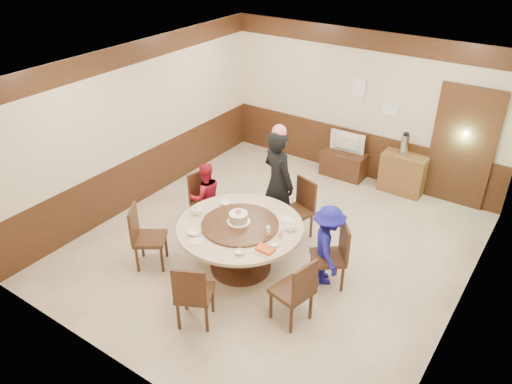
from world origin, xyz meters
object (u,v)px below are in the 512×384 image
Objects in this scene: person_red at (205,196)px; person_blue at (328,245)px; person_standing at (278,182)px; birthday_cake at (238,217)px; banquet_table at (240,238)px; tv_stand at (344,164)px; television at (346,143)px; thermos at (405,145)px; side_cabinet at (403,173)px; shrimp_platter at (265,250)px.

person_red is 0.96× the size of person_blue.
birthday_cake is at bearing 112.43° from person_standing.
person_red reaches higher than banquet_table.
television is at bearing 0.00° from tv_stand.
person_standing reaches higher than tv_stand.
banquet_table is at bearing 74.26° from person_blue.
television is (-0.03, 3.51, 0.17)m from banquet_table.
birthday_cake is 0.39× the size of tv_stand.
person_blue is (1.26, -0.71, -0.28)m from person_standing.
tv_stand is 1.31m from thermos.
thermos is at bearing 176.59° from person_red.
banquet_table is 1.21m from person_standing.
banquet_table is 4.72× the size of thermos.
side_cabinet is (1.17, 0.03, 0.12)m from tv_stand.
side_cabinet is at bearing 72.16° from banquet_table.
television is 0.87× the size of side_cabinet.
person_standing is 2.20× the size of side_cabinet.
person_blue is at bearing 21.13° from banquet_table.
person_red reaches higher than thermos.
television is (0.07, 2.35, -0.18)m from person_standing.
tv_stand is at bearing -178.53° from side_cabinet.
banquet_table is 2.11× the size of tv_stand.
birthday_cake reaches higher than shrimp_platter.
person_red is (-1.01, -0.59, -0.30)m from person_standing.
person_standing is at bearing 23.76° from person_blue.
thermos is at bearing 83.44° from shrimp_platter.
person_blue is at bearing 55.84° from shrimp_platter.
person_red is 3.73m from side_cabinet.
person_blue reaches higher than person_red.
person_blue is 3.30m from tv_stand.
person_red is 3.13m from television.
television is (-1.19, 3.06, 0.09)m from person_blue.
person_blue is at bearing -89.55° from side_cabinet.
person_standing is 1.47m from person_blue.
shrimp_platter is 3.89m from thermos.
banquet_table is at bearing -107.04° from thermos.
television is at bearing -72.19° from person_standing.
person_blue reaches higher than side_cabinet.
birthday_cake is 0.41× the size of side_cabinet.
person_standing is at bearing 92.98° from birthday_cake.
shrimp_platter is at bearing -80.05° from tv_stand.
television is at bearing -167.08° from person_red.
tv_stand is at bearing 99.95° from shrimp_platter.
television is (0.00, 0.00, 0.45)m from tv_stand.
banquet_table is 1.48× the size of person_blue.
shrimp_platter reaches higher than tv_stand.
side_cabinet is (1.17, 0.03, -0.33)m from television.
shrimp_platter is at bearing -26.64° from banquet_table.
thermos is (2.19, 2.97, 0.36)m from person_red.
person_standing is (-0.10, 1.16, 0.35)m from banquet_table.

